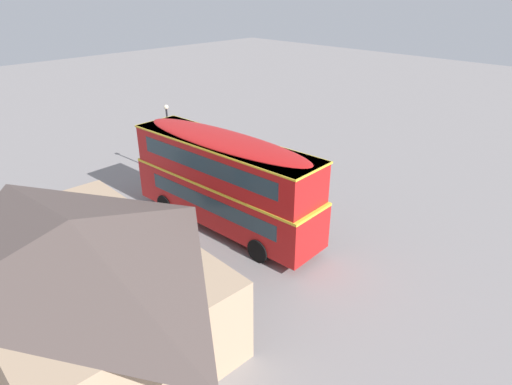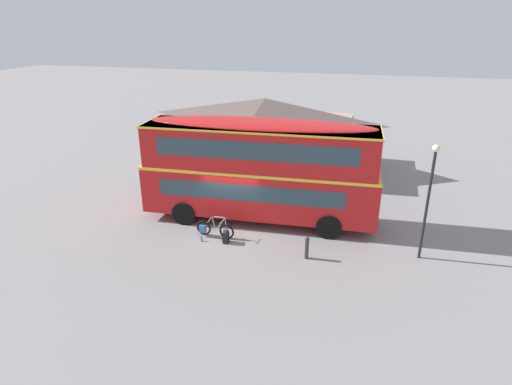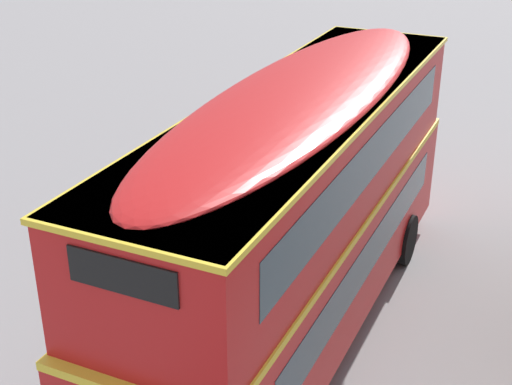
# 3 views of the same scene
# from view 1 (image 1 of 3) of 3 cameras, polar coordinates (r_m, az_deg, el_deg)

# --- Properties ---
(ground_plane) EXTENTS (120.00, 120.00, 0.00)m
(ground_plane) POSITION_cam_1_polar(r_m,az_deg,el_deg) (22.28, -0.17, -4.28)
(ground_plane) COLOR gray
(double_decker_bus) EXTENTS (10.75, 3.00, 4.79)m
(double_decker_bus) POSITION_cam_1_polar(r_m,az_deg,el_deg) (21.05, -4.24, 1.84)
(double_decker_bus) COLOR black
(double_decker_bus) RESTS_ON ground
(touring_bicycle) EXTENTS (1.77, 0.46, 1.06)m
(touring_bicycle) POSITION_cam_1_polar(r_m,az_deg,el_deg) (22.47, 2.68, -2.94)
(touring_bicycle) COLOR black
(touring_bicycle) RESTS_ON ground
(backpack_on_ground) EXTENTS (0.33, 0.37, 0.56)m
(backpack_on_ground) POSITION_cam_1_polar(r_m,az_deg,el_deg) (23.15, 2.03, -2.25)
(backpack_on_ground) COLOR black
(backpack_on_ground) RESTS_ON ground
(water_bottle_green_metal) EXTENTS (0.08, 0.08, 0.22)m
(water_bottle_green_metal) POSITION_cam_1_polar(r_m,az_deg,el_deg) (22.75, 4.25, -3.38)
(water_bottle_green_metal) COLOR green
(water_bottle_green_metal) RESTS_ON ground
(pub_building) EXTENTS (11.08, 7.36, 4.30)m
(pub_building) POSITION_cam_1_polar(r_m,az_deg,el_deg) (16.27, -22.03, -9.82)
(pub_building) COLOR tan
(pub_building) RESTS_ON ground
(street_lamp) EXTENTS (0.28, 0.28, 4.67)m
(street_lamp) POSITION_cam_1_polar(r_m,az_deg,el_deg) (27.22, -11.39, 7.56)
(street_lamp) COLOR black
(street_lamp) RESTS_ON ground
(kerb_bollard) EXTENTS (0.16, 0.16, 0.97)m
(kerb_bollard) POSITION_cam_1_polar(r_m,az_deg,el_deg) (25.56, -3.12, 1.08)
(kerb_bollard) COLOR #333338
(kerb_bollard) RESTS_ON ground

